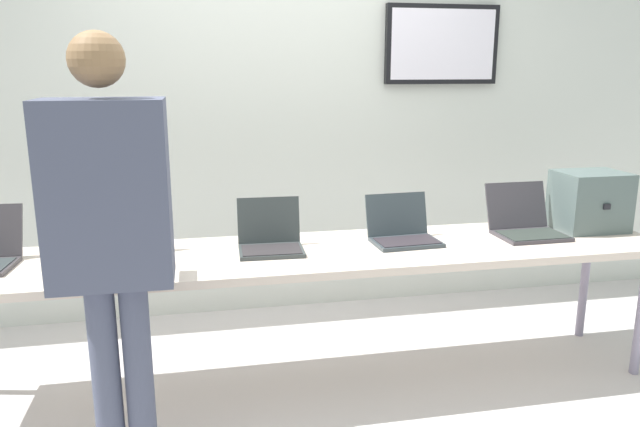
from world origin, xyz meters
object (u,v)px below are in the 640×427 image
object	(u,v)px
laptop_station_1	(128,246)
laptop_station_2	(270,239)
workbench	(315,258)
person	(111,225)
coffee_mug	(83,271)
laptop_station_4	(525,224)
equipment_box	(590,201)
laptop_station_3	(402,231)

from	to	relation	value
laptop_station_1	laptop_station_2	bearing A→B (deg)	-1.32
workbench	person	xyz separation A→B (m)	(-0.89, -0.62, 0.38)
laptop_station_1	coffee_mug	size ratio (longest dim) A/B	3.96
laptop_station_2	laptop_station_4	bearing A→B (deg)	0.53
workbench	person	bearing A→B (deg)	-145.08
laptop_station_4	coffee_mug	world-z (taller)	laptop_station_4
equipment_box	laptop_station_2	size ratio (longest dim) A/B	1.12
laptop_station_3	laptop_station_4	distance (m)	0.71
equipment_box	laptop_station_4	distance (m)	0.42
equipment_box	laptop_station_4	size ratio (longest dim) A/B	1.01
laptop_station_2	coffee_mug	world-z (taller)	laptop_station_2
laptop_station_3	laptop_station_4	bearing A→B (deg)	-0.11
equipment_box	coffee_mug	bearing A→B (deg)	-172.66
coffee_mug	person	bearing A→B (deg)	-63.93
workbench	laptop_station_2	world-z (taller)	laptop_station_2
coffee_mug	laptop_station_1	bearing A→B (deg)	63.33
laptop_station_2	coffee_mug	xyz separation A→B (m)	(-0.85, -0.30, -0.02)
workbench	laptop_station_4	distance (m)	1.21
laptop_station_2	laptop_station_3	bearing A→B (deg)	1.17
laptop_station_2	laptop_station_3	distance (m)	0.71
laptop_station_2	laptop_station_4	world-z (taller)	laptop_station_4
laptop_station_4	laptop_station_3	bearing A→B (deg)	179.89
equipment_box	laptop_station_2	bearing A→B (deg)	-178.56
laptop_station_4	person	xyz separation A→B (m)	(-2.09, -0.68, 0.28)
workbench	equipment_box	distance (m)	1.63
equipment_box	laptop_station_4	world-z (taller)	equipment_box
equipment_box	coffee_mug	size ratio (longest dim) A/B	4.27
laptop_station_1	coffee_mug	bearing A→B (deg)	-116.67
workbench	laptop_station_3	world-z (taller)	laptop_station_3
laptop_station_2	laptop_station_3	world-z (taller)	laptop_station_2
equipment_box	laptop_station_1	xyz separation A→B (m)	(-2.53, -0.03, -0.11)
equipment_box	laptop_station_2	distance (m)	1.84
laptop_station_1	laptop_station_2	xyz separation A→B (m)	(0.69, -0.02, 0.00)
laptop_station_1	laptop_station_3	bearing A→B (deg)	-0.06
person	coffee_mug	distance (m)	0.51
laptop_station_1	laptop_station_4	distance (m)	2.12
laptop_station_2	laptop_station_1	bearing A→B (deg)	178.68
laptop_station_2	person	world-z (taller)	person
equipment_box	laptop_station_4	xyz separation A→B (m)	(-0.41, -0.03, -0.10)
laptop_station_3	person	bearing A→B (deg)	-153.54
workbench	laptop_station_3	distance (m)	0.50
workbench	coffee_mug	bearing A→B (deg)	-166.88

